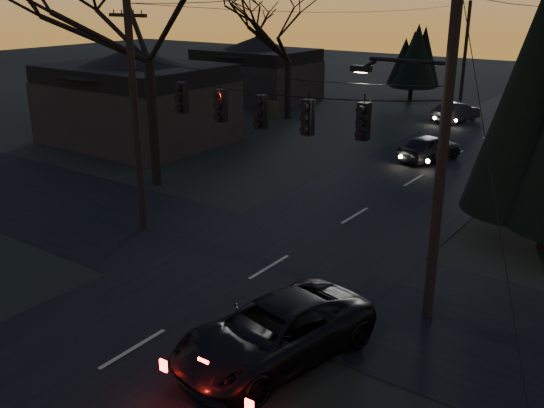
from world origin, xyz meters
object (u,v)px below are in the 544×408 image
Objects in this scene: utility_pole_right at (427,316)px; utility_pole_left at (144,229)px; utility_pole_far_l at (460,100)px; bare_tree_left at (145,8)px; sedan_oncoming_a at (430,148)px; suv_near at (274,333)px; sedan_oncoming_b at (456,112)px.

utility_pole_right reaches higher than utility_pole_left.
bare_tree_left is at bearing -96.78° from utility_pole_far_l.
sedan_oncoming_a is (8.96, 11.53, -7.27)m from bare_tree_left.
utility_pole_right is at bearing 74.37° from suv_near.
bare_tree_left is at bearing 65.10° from sedan_oncoming_a.
utility_pole_right is 1.18× the size of utility_pole_left.
utility_pole_right is 11.50m from utility_pole_left.
sedan_oncoming_a is at bearing 111.60° from utility_pole_right.
bare_tree_left is at bearing 163.97° from utility_pole_right.
bare_tree_left reaches higher than utility_pole_far_l.
utility_pole_right is at bearing -16.03° from bare_tree_left.
utility_pole_left reaches higher than sedan_oncoming_b.
utility_pole_left is 27.00m from sedan_oncoming_b.
utility_pole_far_l is (-11.50, 36.00, 0.00)m from utility_pole_right.
utility_pole_far_l is 41.29m from suv_near.
utility_pole_left is 10.16m from suv_near.
bare_tree_left is 17.17m from suv_near.
suv_near is 1.29× the size of sedan_oncoming_a.
bare_tree_left is at bearing 159.13° from suv_near.
utility_pole_far_l is at bearing 115.67° from suv_near.
utility_pole_left is at bearing 168.01° from suv_near.
utility_pole_far_l is 1.91× the size of sedan_oncoming_a.
sedan_oncoming_a is at bearing 71.90° from utility_pole_left.
utility_pole_left is at bearing 180.00° from utility_pole_right.
utility_pole_right is 1.25× the size of utility_pole_far_l.
suv_near is at bearing -33.67° from bare_tree_left.
utility_pole_far_l is at bearing 90.00° from utility_pole_left.
bare_tree_left reaches higher than utility_pole_right.
sedan_oncoming_b is at bearing 73.72° from bare_tree_left.
suv_near is at bearing 114.18° from sedan_oncoming_a.
bare_tree_left is 2.73× the size of sedan_oncoming_a.
utility_pole_right reaches higher than utility_pole_far_l.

